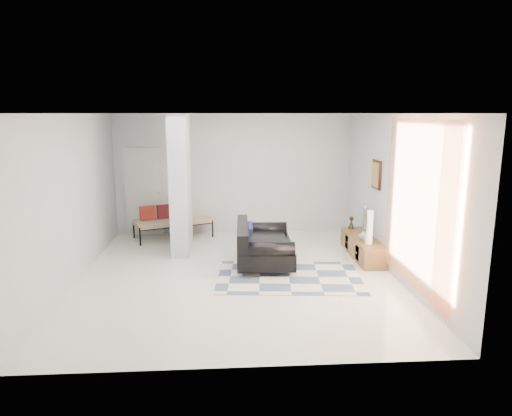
{
  "coord_description": "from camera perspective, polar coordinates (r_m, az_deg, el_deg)",
  "views": [
    {
      "loc": [
        -0.17,
        -7.65,
        2.8
      ],
      "look_at": [
        0.37,
        0.6,
        1.08
      ],
      "focal_mm": 32.0,
      "sensor_mm": 36.0,
      "label": 1
    }
  ],
  "objects": [
    {
      "name": "cylinder_lamp",
      "position": [
        8.79,
        14.04,
        -2.34
      ],
      "size": [
        0.12,
        0.12,
        0.63
      ],
      "primitive_type": "cylinder",
      "color": "silver",
      "rests_on": "media_console"
    },
    {
      "name": "area_rug",
      "position": [
        8.06,
        4.14,
        -8.59
      ],
      "size": [
        2.61,
        1.86,
        0.01
      ],
      "primitive_type": "cube",
      "rotation": [
        0.0,
        0.0,
        -0.08
      ],
      "color": "beige",
      "rests_on": "floor"
    },
    {
      "name": "floor",
      "position": [
        8.15,
        -2.37,
        -8.38
      ],
      "size": [
        6.0,
        6.0,
        0.0
      ],
      "primitive_type": "plane",
      "color": "white",
      "rests_on": "ground"
    },
    {
      "name": "wall_back",
      "position": [
        10.75,
        -2.83,
        4.22
      ],
      "size": [
        6.0,
        0.0,
        6.0
      ],
      "primitive_type": "plane",
      "rotation": [
        1.57,
        0.0,
        0.0
      ],
      "color": "silver",
      "rests_on": "ground"
    },
    {
      "name": "wall_right",
      "position": [
        8.31,
        16.87,
        1.52
      ],
      "size": [
        0.0,
        6.0,
        6.0
      ],
      "primitive_type": "plane",
      "rotation": [
        1.57,
        0.0,
        -1.57
      ],
      "color": "silver",
      "rests_on": "ground"
    },
    {
      "name": "media_console",
      "position": [
        9.34,
        13.19,
        -4.73
      ],
      "size": [
        0.45,
        1.73,
        0.8
      ],
      "color": "brown",
      "rests_on": "floor"
    },
    {
      "name": "hallway_door",
      "position": [
        10.93,
        -13.89,
        2.0
      ],
      "size": [
        0.85,
        0.06,
        2.04
      ],
      "primitive_type": "cube",
      "color": "silver",
      "rests_on": "floor"
    },
    {
      "name": "wall_art",
      "position": [
        9.1,
        14.82,
        4.07
      ],
      "size": [
        0.04,
        0.45,
        0.55
      ],
      "primitive_type": "cube",
      "color": "#311A0D",
      "rests_on": "wall_right"
    },
    {
      "name": "curtain",
      "position": [
        7.22,
        19.46,
        0.28
      ],
      "size": [
        0.0,
        2.55,
        2.55
      ],
      "primitive_type": "plane",
      "rotation": [
        1.57,
        0.0,
        1.57
      ],
      "color": "#FF8243",
      "rests_on": "wall_right"
    },
    {
      "name": "vase",
      "position": [
        9.11,
        13.24,
        -3.27
      ],
      "size": [
        0.2,
        0.2,
        0.19
      ],
      "primitive_type": "imported",
      "rotation": [
        0.0,
        0.0,
        0.1
      ],
      "color": "silver",
      "rests_on": "media_console"
    },
    {
      "name": "wall_left",
      "position": [
        8.2,
        -22.05,
        1.03
      ],
      "size": [
        0.0,
        6.0,
        6.0
      ],
      "primitive_type": "plane",
      "rotation": [
        1.57,
        0.0,
        1.57
      ],
      "color": "silver",
      "rests_on": "ground"
    },
    {
      "name": "bronze_figurine",
      "position": [
        9.89,
        11.83,
        -1.8
      ],
      "size": [
        0.13,
        0.13,
        0.26
      ],
      "primitive_type": null,
      "rotation": [
        0.0,
        0.0,
        -0.03
      ],
      "color": "black",
      "rests_on": "media_console"
    },
    {
      "name": "wall_front",
      "position": [
        4.86,
        -1.62,
        -5.0
      ],
      "size": [
        6.0,
        0.0,
        6.0
      ],
      "primitive_type": "plane",
      "rotation": [
        -1.57,
        0.0,
        0.0
      ],
      "color": "silver",
      "rests_on": "ground"
    },
    {
      "name": "partition_column",
      "position": [
        9.41,
        -9.41,
        3.0
      ],
      "size": [
        0.35,
        1.2,
        2.8
      ],
      "primitive_type": "cube",
      "color": "silver",
      "rests_on": "floor"
    },
    {
      "name": "loveseat",
      "position": [
        8.68,
        0.61,
        -4.68
      ],
      "size": [
        1.08,
        1.78,
        0.76
      ],
      "rotation": [
        0.0,
        0.0,
        -0.03
      ],
      "color": "silver",
      "rests_on": "floor"
    },
    {
      "name": "ceiling",
      "position": [
        7.66,
        -2.55,
        11.71
      ],
      "size": [
        6.0,
        6.0,
        0.0
      ],
      "primitive_type": "plane",
      "rotation": [
        3.14,
        0.0,
        0.0
      ],
      "color": "white",
      "rests_on": "wall_back"
    },
    {
      "name": "daybed",
      "position": [
        10.62,
        -10.51,
        -1.44
      ],
      "size": [
        1.83,
        1.29,
        0.77
      ],
      "rotation": [
        0.0,
        0.0,
        0.39
      ],
      "color": "black",
      "rests_on": "floor"
    }
  ]
}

